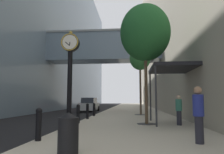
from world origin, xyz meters
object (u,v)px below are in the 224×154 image
at_px(bollard_fifth, 87,111).
at_px(pedestrian_by_clock, 199,113).
at_px(bollard_sixth, 94,109).
at_px(street_tree_near, 145,33).
at_px(trash_bin, 68,133).
at_px(street_clock, 70,74).
at_px(bollard_fourth, 78,113).
at_px(street_tree_mid_near, 140,59).
at_px(car_red_near, 88,104).
at_px(bollard_second, 39,123).
at_px(pedestrian_walking, 179,109).
at_px(car_silver_mid, 90,105).

relative_size(bollard_fifth, pedestrian_by_clock, 0.61).
height_order(bollard_fifth, pedestrian_by_clock, pedestrian_by_clock).
relative_size(bollard_sixth, street_tree_near, 0.16).
bearing_deg(trash_bin, bollard_fifth, 98.98).
xyz_separation_m(street_clock, bollard_sixth, (-0.29, 8.16, -1.95)).
height_order(street_clock, bollard_fourth, street_clock).
distance_m(street_tree_mid_near, car_red_near, 17.25).
distance_m(bollard_fourth, car_red_near, 22.13).
distance_m(bollard_sixth, car_red_near, 16.91).
bearing_deg(bollard_sixth, pedestrian_by_clock, -63.85).
height_order(street_clock, street_tree_near, street_tree_near).
relative_size(bollard_fifth, car_red_near, 0.23).
distance_m(bollard_sixth, street_tree_mid_near, 6.30).
bearing_deg(bollard_second, pedestrian_walking, 40.27).
xyz_separation_m(street_clock, car_silver_mid, (-2.44, 17.09, -1.83)).
relative_size(bollard_sixth, car_silver_mid, 0.25).
distance_m(bollard_fifth, pedestrian_by_clock, 9.56).
height_order(bollard_fourth, car_red_near, car_red_near).
height_order(street_tree_mid_near, car_red_near, street_tree_mid_near).
bearing_deg(bollard_second, bollard_fifth, 90.00).
bearing_deg(pedestrian_walking, bollard_fourth, 174.76).
bearing_deg(bollard_second, car_red_near, 98.15).
bearing_deg(trash_bin, pedestrian_walking, 57.36).
xyz_separation_m(pedestrian_by_clock, car_red_near, (-9.12, 27.11, -0.33)).
xyz_separation_m(bollard_second, car_red_near, (-3.89, 27.11, 0.05)).
xyz_separation_m(bollard_fourth, street_tree_mid_near, (3.97, 7.10, 4.55)).
xyz_separation_m(street_tree_mid_near, pedestrian_by_clock, (1.26, -12.43, -4.17)).
bearing_deg(bollard_fourth, bollard_sixth, 90.00).
bearing_deg(bollard_second, car_silver_mid, 96.26).
relative_size(street_tree_near, trash_bin, 6.65).
relative_size(street_clock, bollard_second, 4.19).
xyz_separation_m(bollard_sixth, pedestrian_by_clock, (5.23, -10.65, 0.38)).
height_order(bollard_fifth, car_silver_mid, car_silver_mid).
relative_size(trash_bin, car_red_near, 0.22).
xyz_separation_m(street_clock, bollard_fourth, (-0.29, 2.83, -1.95)).
distance_m(bollard_fifth, car_red_near, 19.51).
distance_m(bollard_fourth, pedestrian_walking, 5.70).
bearing_deg(bollard_sixth, car_red_near, 103.28).
height_order(bollard_fourth, pedestrian_by_clock, pedestrian_by_clock).
bearing_deg(pedestrian_walking, car_silver_mid, 117.89).
distance_m(bollard_fifth, bollard_sixth, 2.66).
bearing_deg(bollard_fifth, street_clock, -86.96).
relative_size(street_tree_near, car_red_near, 1.48).
relative_size(street_clock, car_red_near, 0.97).
relative_size(bollard_second, pedestrian_walking, 0.68).
bearing_deg(pedestrian_by_clock, street_tree_near, 103.61).
height_order(street_clock, bollard_second, street_clock).
relative_size(street_clock, pedestrian_by_clock, 2.57).
bearing_deg(street_tree_mid_near, bollard_second, -107.71).
distance_m(street_clock, street_tree_near, 5.33).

